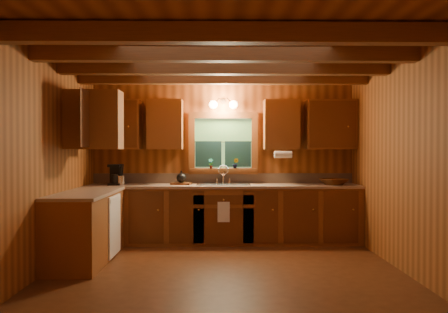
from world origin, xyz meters
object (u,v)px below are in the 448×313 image
coffee_maker (115,175)px  wicker_basket (334,182)px  sink (223,187)px  cutting_board (181,184)px

coffee_maker → wicker_basket: (3.37, -0.04, -0.11)m
sink → cutting_board: 0.66m
wicker_basket → sink: bearing=177.2°
cutting_board → wicker_basket: bearing=5.5°
cutting_board → sink: bearing=6.4°
cutting_board → coffee_maker: bearing=-168.4°
sink → wicker_basket: size_ratio=2.07×
sink → coffee_maker: bearing=-178.4°
sink → cutting_board: (-0.66, 0.02, 0.06)m
sink → coffee_maker: 1.68m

